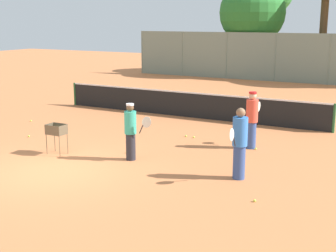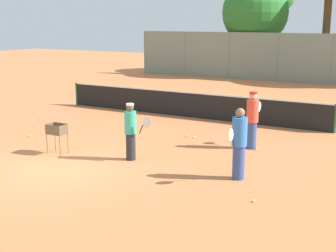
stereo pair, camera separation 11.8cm
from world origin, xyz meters
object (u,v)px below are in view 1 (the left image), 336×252
at_px(tennis_net, 186,104).
at_px(player_yellow_shirt, 240,143).
at_px(player_white_outfit, 131,131).
at_px(player_red_cap, 252,119).
at_px(ball_cart, 56,132).

distance_m(tennis_net, player_yellow_shirt, 7.90).
bearing_deg(tennis_net, player_white_outfit, -78.25).
height_order(player_red_cap, ball_cart, player_red_cap).
relative_size(tennis_net, ball_cart, 12.94).
relative_size(player_yellow_shirt, ball_cart, 2.01).
xyz_separation_m(tennis_net, player_white_outfit, (1.31, -6.29, 0.31)).
bearing_deg(player_white_outfit, tennis_net, 98.38).
distance_m(tennis_net, ball_cart, 6.92).
bearing_deg(tennis_net, ball_cart, -98.33).
bearing_deg(tennis_net, player_yellow_shirt, -53.94).
distance_m(player_white_outfit, player_red_cap, 3.93).
height_order(player_white_outfit, ball_cart, player_white_outfit).
bearing_deg(tennis_net, player_red_cap, -40.59).
distance_m(tennis_net, player_white_outfit, 6.43).
bearing_deg(player_red_cap, tennis_net, 53.12).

